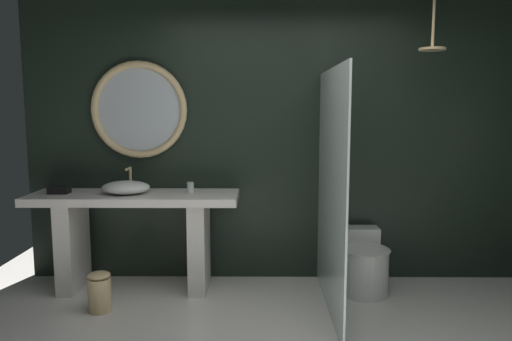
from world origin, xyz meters
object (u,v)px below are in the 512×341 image
round_wall_mirror (139,110)px  tumbler_cup (190,187)px  rain_shower_head (432,44)px  waste_bin (100,291)px  toilet (363,264)px  vessel_sink (126,187)px  tissue_box (59,190)px

round_wall_mirror → tumbler_cup: bearing=-22.7°
tumbler_cup → rain_shower_head: size_ratio=0.23×
round_wall_mirror → waste_bin: (-0.17, -0.77, -1.44)m
rain_shower_head → toilet: 1.96m
vessel_sink → tissue_box: (-0.60, 0.02, -0.03)m
vessel_sink → tumbler_cup: 0.56m
round_wall_mirror → rain_shower_head: size_ratio=2.15×
vessel_sink → toilet: 2.20m
toilet → round_wall_mirror: bearing=171.4°
tumbler_cup → toilet: bearing=-3.7°
waste_bin → vessel_sink: bearing=78.0°
round_wall_mirror → rain_shower_head: (2.53, -0.37, 0.54)m
round_wall_mirror → rain_shower_head: rain_shower_head is taller
tissue_box → round_wall_mirror: 1.00m
tissue_box → round_wall_mirror: (0.66, 0.27, 0.70)m
vessel_sink → round_wall_mirror: bearing=76.9°
waste_bin → round_wall_mirror: bearing=77.6°
tumbler_cup → round_wall_mirror: 0.87m
round_wall_mirror → toilet: round_wall_mirror is taller
rain_shower_head → tissue_box: bearing=178.1°
tissue_box → round_wall_mirror: size_ratio=0.19×
vessel_sink → rain_shower_head: 2.86m
tumbler_cup → rain_shower_head: 2.38m
vessel_sink → round_wall_mirror: size_ratio=0.47×
round_wall_mirror → rain_shower_head: 2.61m
tissue_box → rain_shower_head: rain_shower_head is taller
round_wall_mirror → rain_shower_head: bearing=-8.4°
vessel_sink → toilet: size_ratio=0.66×
vessel_sink → round_wall_mirror: 0.73m
tissue_box → waste_bin: (0.49, -0.50, -0.74)m
vessel_sink → rain_shower_head: rain_shower_head is taller
tumbler_cup → round_wall_mirror: round_wall_mirror is taller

